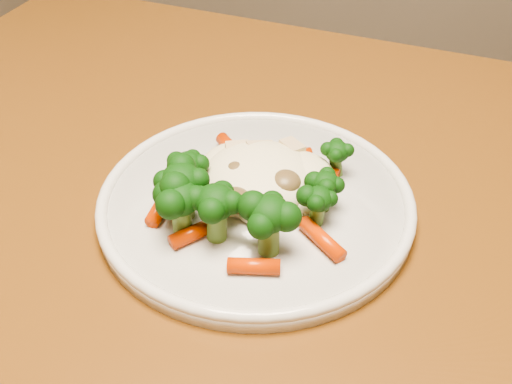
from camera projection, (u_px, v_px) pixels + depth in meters
dining_table at (355, 339)px, 0.57m from camera, size 1.23×0.92×0.75m
plate at (256, 205)px, 0.54m from camera, size 0.26×0.26×0.01m
meal at (246, 187)px, 0.51m from camera, size 0.16×0.17×0.05m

